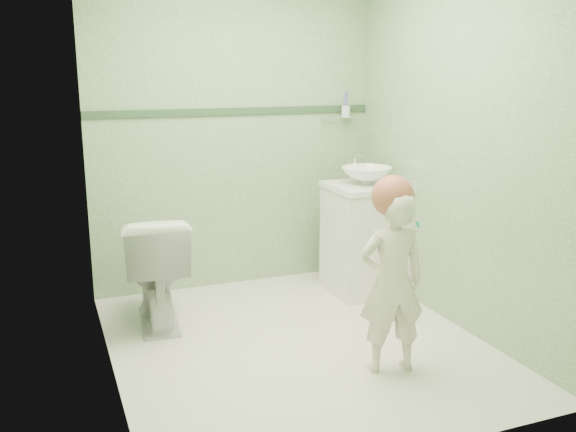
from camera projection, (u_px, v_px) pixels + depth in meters
name	position (u px, v px, depth m)	size (l,w,h in m)	color
ground	(297.00, 343.00, 3.91)	(2.50, 2.50, 0.00)	white
room_shell	(298.00, 151.00, 3.64)	(2.50, 2.54, 2.40)	#7FA374
trim_stripe	(235.00, 111.00, 4.73)	(2.20, 0.02, 0.05)	#2F4D30
vanity	(365.00, 240.00, 4.76)	(0.52, 0.50, 0.80)	silver
counter	(366.00, 187.00, 4.66)	(0.54, 0.52, 0.04)	white
basin	(367.00, 176.00, 4.64)	(0.37, 0.37, 0.13)	white
faucet	(355.00, 161.00, 4.79)	(0.03, 0.13, 0.18)	silver
cup_holder	(345.00, 112.00, 5.00)	(0.26, 0.07, 0.21)	silver
toilet	(155.00, 269.00, 4.16)	(0.42, 0.74, 0.75)	white
toddler	(392.00, 283.00, 3.47)	(0.38, 0.25, 1.03)	silver
hair_cap	(393.00, 196.00, 3.38)	(0.23, 0.23, 0.23)	#A95843
teal_toothbrush	(416.00, 224.00, 3.28)	(0.11, 0.14, 0.08)	#018B6B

